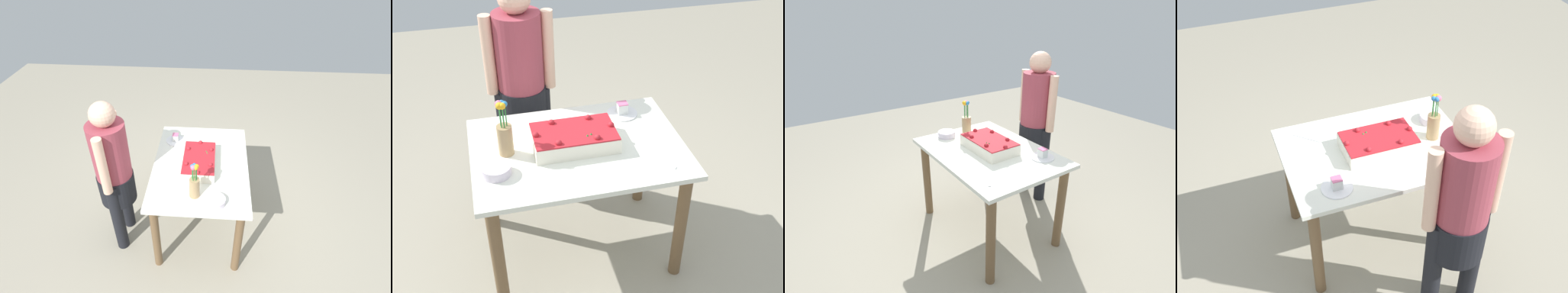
% 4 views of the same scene
% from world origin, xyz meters
% --- Properties ---
extents(ground_plane, '(8.00, 8.00, 0.00)m').
position_xyz_m(ground_plane, '(0.00, 0.00, 0.00)').
color(ground_plane, '#A39B86').
extents(dining_table, '(1.17, 0.84, 0.78)m').
position_xyz_m(dining_table, '(0.00, 0.00, 0.63)').
color(dining_table, white).
rests_on(dining_table, ground_plane).
extents(sheet_cake, '(0.46, 0.28, 0.12)m').
position_xyz_m(sheet_cake, '(-0.02, 0.01, 0.83)').
color(sheet_cake, white).
rests_on(sheet_cake, dining_table).
extents(serving_plate_with_slice, '(0.19, 0.19, 0.08)m').
position_xyz_m(serving_plate_with_slice, '(0.34, 0.27, 0.80)').
color(serving_plate_with_slice, white).
rests_on(serving_plate_with_slice, dining_table).
extents(cake_knife, '(0.15, 0.15, 0.00)m').
position_xyz_m(cake_knife, '(0.38, -0.25, 0.78)').
color(cake_knife, silver).
rests_on(cake_knife, dining_table).
extents(flower_vase, '(0.08, 0.08, 0.32)m').
position_xyz_m(flower_vase, '(-0.39, 0.03, 0.90)').
color(flower_vase, tan).
rests_on(flower_vase, dining_table).
extents(fruit_bowl, '(0.15, 0.15, 0.05)m').
position_xyz_m(fruit_bowl, '(-0.46, -0.14, 0.80)').
color(fruit_bowl, silver).
rests_on(fruit_bowl, dining_table).
extents(person_standing, '(0.45, 0.31, 1.49)m').
position_xyz_m(person_standing, '(-0.21, 0.72, 0.85)').
color(person_standing, black).
rests_on(person_standing, ground_plane).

